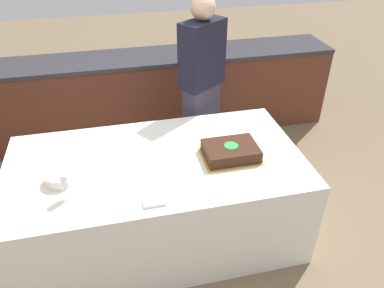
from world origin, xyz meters
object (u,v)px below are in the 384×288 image
object	(u,v)px
plate_stack	(61,177)
person_cutting_cake	(202,89)
cake	(231,151)
wine_glass	(65,182)

from	to	relation	value
plate_stack	person_cutting_cake	distance (m)	1.48
cake	wine_glass	distance (m)	1.15
plate_stack	wine_glass	distance (m)	0.20
wine_glass	person_cutting_cake	world-z (taller)	person_cutting_cake
person_cutting_cake	plate_stack	bearing A→B (deg)	2.05
cake	plate_stack	xyz separation A→B (m)	(-1.18, -0.02, -0.01)
plate_stack	person_cutting_cake	world-z (taller)	person_cutting_cake
wine_glass	plate_stack	bearing A→B (deg)	105.72
plate_stack	wine_glass	bearing A→B (deg)	-74.28
plate_stack	person_cutting_cake	xyz separation A→B (m)	(1.18, 0.88, 0.10)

